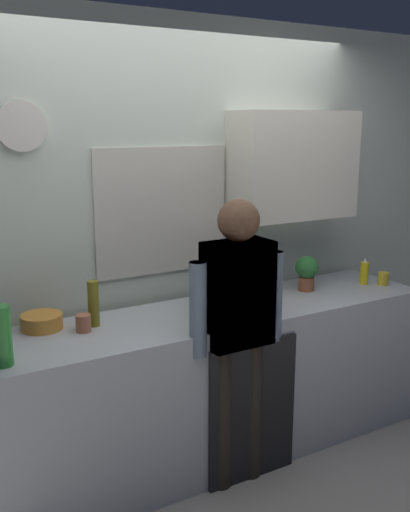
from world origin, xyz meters
The scene contains 17 objects.
ground_plane centered at (0.00, 0.00, 0.00)m, with size 8.00×8.00×0.00m, color #9E998E.
kitchen_counter centered at (0.00, 0.30, 0.45)m, with size 2.87×0.64×0.91m, color #B2B7BC.
dishwasher_panel centered at (0.09, -0.03, 0.41)m, with size 0.56×0.02×0.82m, color black.
back_wall_assembly centered at (0.10, 0.70, 1.36)m, with size 4.47×0.42×2.60m.
coffee_maker centered at (0.11, 0.33, 1.06)m, with size 0.20×0.20×0.33m.
bottle_amber_beer centered at (0.49, 0.34, 1.02)m, with size 0.06×0.06×0.23m, color brown.
bottle_dark_sauce centered at (-1.12, 0.47, 1.00)m, with size 0.06×0.06×0.18m, color black.
bottle_clear_soda centered at (-1.18, 0.12, 1.05)m, with size 0.09×0.09×0.28m, color #2D8C33.
bottle_olive_oil centered at (-0.65, 0.41, 1.03)m, with size 0.06×0.06×0.25m, color olive.
bottle_red_vinegar centered at (0.31, 0.21, 1.02)m, with size 0.06×0.06×0.22m, color maroon.
cup_terracotta_mug centered at (-0.73, 0.36, 0.96)m, with size 0.08×0.08×0.09m, color #B26647.
cup_yellow_cup centered at (1.31, 0.21, 0.95)m, with size 0.07×0.07×0.09m, color yellow.
mixing_bowl centered at (-0.90, 0.51, 0.95)m, with size 0.22×0.22×0.08m, color orange.
potted_plant centered at (0.78, 0.37, 1.04)m, with size 0.15×0.15×0.23m.
dish_soap centered at (1.22, 0.29, 0.99)m, with size 0.06×0.06×0.18m.
person_at_sink centered at (0.00, 0.00, 0.95)m, with size 0.57×0.22×1.60m.
person_guest centered at (0.00, 0.00, 0.95)m, with size 0.57×0.22×1.60m.
Camera 1 is at (-1.61, -2.43, 1.98)m, focal length 40.51 mm.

